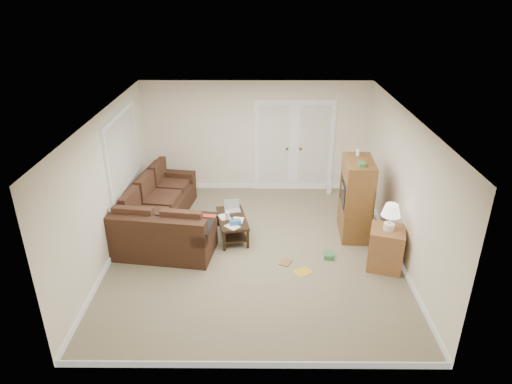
{
  "coord_description": "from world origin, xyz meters",
  "views": [
    {
      "loc": [
        0.07,
        -7.01,
        4.42
      ],
      "look_at": [
        0.02,
        0.14,
        1.1
      ],
      "focal_mm": 32.0,
      "sensor_mm": 36.0,
      "label": 1
    }
  ],
  "objects_px": {
    "side_cabinet": "(386,245)",
    "tv_armoire": "(356,198)",
    "coffee_table": "(232,226)",
    "sectional_sofa": "(160,218)"
  },
  "relations": [
    {
      "from": "sectional_sofa",
      "to": "side_cabinet",
      "type": "height_order",
      "value": "side_cabinet"
    },
    {
      "from": "side_cabinet",
      "to": "tv_armoire",
      "type": "bearing_deg",
      "value": 122.94
    },
    {
      "from": "coffee_table",
      "to": "side_cabinet",
      "type": "xyz_separation_m",
      "value": [
        2.63,
        -1.0,
        0.2
      ]
    },
    {
      "from": "sectional_sofa",
      "to": "tv_armoire",
      "type": "bearing_deg",
      "value": 8.55
    },
    {
      "from": "sectional_sofa",
      "to": "coffee_table",
      "type": "relative_size",
      "value": 2.77
    },
    {
      "from": "coffee_table",
      "to": "side_cabinet",
      "type": "height_order",
      "value": "side_cabinet"
    },
    {
      "from": "sectional_sofa",
      "to": "side_cabinet",
      "type": "xyz_separation_m",
      "value": [
        4.01,
        -1.09,
        0.09
      ]
    },
    {
      "from": "side_cabinet",
      "to": "sectional_sofa",
      "type": "bearing_deg",
      "value": -178.33
    },
    {
      "from": "tv_armoire",
      "to": "sectional_sofa",
      "type": "bearing_deg",
      "value": -176.41
    },
    {
      "from": "coffee_table",
      "to": "tv_armoire",
      "type": "height_order",
      "value": "tv_armoire"
    }
  ]
}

